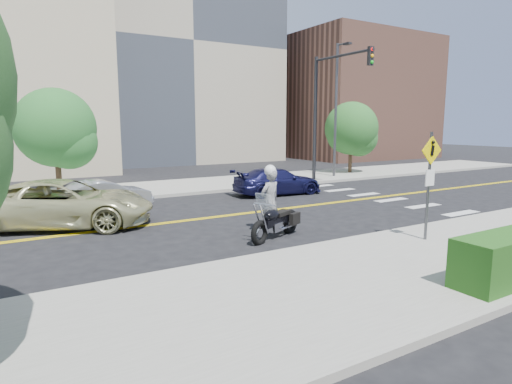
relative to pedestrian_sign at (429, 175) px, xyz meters
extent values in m
plane|color=black|center=(-4.20, 6.31, -1.96)|extent=(120.00, 120.00, 0.00)
cube|color=#9E9B91|center=(-4.20, -1.19, -1.89)|extent=(60.00, 5.00, 0.15)
cube|color=#9E9B91|center=(-4.20, 13.81, -1.89)|extent=(60.00, 5.00, 0.15)
cube|color=#A39984|center=(3.80, 32.31, 8.04)|extent=(18.00, 14.00, 20.00)
cube|color=#8C5947|center=(21.80, 26.31, 4.04)|extent=(14.00, 12.00, 12.00)
cylinder|color=#4C4C51|center=(7.80, 12.81, 2.19)|extent=(0.16, 0.16, 8.00)
cylinder|color=black|center=(5.80, 12.31, 1.69)|extent=(0.20, 0.20, 7.00)
cylinder|color=black|center=(5.80, 10.11, 4.99)|extent=(0.14, 4.40, 0.14)
cube|color=black|center=(5.80, 8.11, 4.69)|extent=(0.28, 0.18, 0.90)
cylinder|color=#4C4C51|center=(0.00, 0.01, -0.31)|extent=(0.08, 0.08, 3.00)
cube|color=#F9D800|center=(0.00, -0.02, 0.69)|extent=(0.78, 0.03, 0.78)
cube|color=white|center=(0.00, -0.02, -0.06)|extent=(0.35, 0.03, 0.45)
imported|color=#9FA0A4|center=(-3.04, 3.37, -0.96)|extent=(0.83, 0.64, 2.01)
sphere|color=white|center=(-3.04, 3.37, -0.01)|extent=(0.36, 0.36, 0.36)
imported|color=beige|center=(-8.42, 7.51, -1.18)|extent=(6.23, 4.72, 1.57)
imported|color=#9FA1A6|center=(-6.69, 9.77, -1.37)|extent=(3.74, 1.68, 1.19)
imported|color=#171746|center=(1.27, 9.41, -1.32)|extent=(4.51, 2.11, 1.28)
cylinder|color=#382619|center=(-7.79, 14.61, 0.09)|extent=(0.27, 0.27, 4.10)
sphere|color=#1E6120|center=(-7.79, 14.61, 1.23)|extent=(3.69, 3.69, 3.69)
cylinder|color=#382619|center=(10.09, 13.83, 0.02)|extent=(0.24, 0.24, 3.96)
sphere|color=#205D1D|center=(10.09, 13.83, 1.13)|extent=(3.50, 3.50, 3.50)
camera|label=1|loc=(-10.08, -7.57, 1.39)|focal=30.00mm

